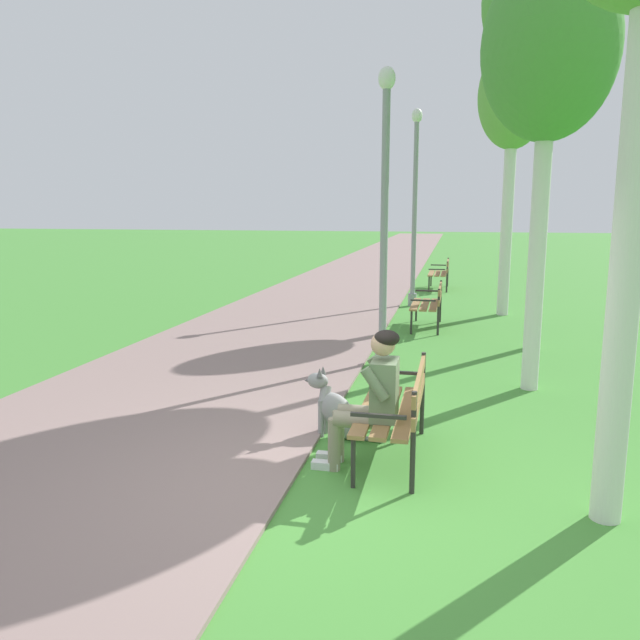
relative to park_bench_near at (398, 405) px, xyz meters
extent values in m
plane|color=#478E38|center=(-0.62, -0.83, -0.51)|extent=(120.00, 120.00, 0.00)
cube|color=gray|center=(-2.78, 23.17, -0.49)|extent=(3.96, 60.00, 0.04)
cube|color=olive|center=(-0.27, 0.00, -0.06)|extent=(0.14, 1.50, 0.04)
cube|color=olive|center=(-0.10, 0.00, -0.06)|extent=(0.14, 1.50, 0.04)
cube|color=olive|center=(0.08, 0.00, -0.06)|extent=(0.14, 1.50, 0.04)
cube|color=olive|center=(0.18, 0.00, 0.08)|extent=(0.04, 1.50, 0.11)
cube|color=olive|center=(0.18, 0.00, 0.26)|extent=(0.04, 1.50, 0.11)
cylinder|color=#2D2B28|center=(-0.30, 0.69, -0.29)|extent=(0.04, 0.04, 0.45)
cylinder|color=#2D2B28|center=(0.18, 0.69, -0.09)|extent=(0.04, 0.04, 0.85)
cube|color=#2D2B28|center=(-0.10, 0.69, 0.12)|extent=(0.45, 0.04, 0.03)
cylinder|color=#2D2B28|center=(-0.30, -0.69, -0.29)|extent=(0.04, 0.04, 0.45)
cylinder|color=#2D2B28|center=(0.18, -0.69, -0.09)|extent=(0.04, 0.04, 0.85)
cube|color=#2D2B28|center=(-0.10, -0.69, 0.12)|extent=(0.45, 0.04, 0.03)
cube|color=olive|center=(-0.27, 6.55, -0.06)|extent=(0.14, 1.50, 0.04)
cube|color=olive|center=(-0.10, 6.55, -0.06)|extent=(0.14, 1.50, 0.04)
cube|color=olive|center=(0.08, 6.55, -0.06)|extent=(0.14, 1.50, 0.04)
cube|color=olive|center=(0.18, 6.55, 0.08)|extent=(0.04, 1.50, 0.11)
cube|color=olive|center=(0.18, 6.55, 0.26)|extent=(0.04, 1.50, 0.11)
cylinder|color=#2D2B28|center=(-0.30, 7.24, -0.29)|extent=(0.04, 0.04, 0.45)
cylinder|color=#2D2B28|center=(0.18, 7.24, -0.09)|extent=(0.04, 0.04, 0.85)
cube|color=#2D2B28|center=(-0.10, 7.24, 0.12)|extent=(0.45, 0.04, 0.03)
cylinder|color=#2D2B28|center=(-0.30, 5.86, -0.29)|extent=(0.04, 0.04, 0.45)
cylinder|color=#2D2B28|center=(0.18, 5.86, -0.09)|extent=(0.04, 0.04, 0.85)
cube|color=#2D2B28|center=(-0.10, 5.86, 0.12)|extent=(0.45, 0.04, 0.03)
cube|color=olive|center=(-0.22, 12.58, -0.06)|extent=(0.14, 1.50, 0.04)
cube|color=olive|center=(-0.05, 12.58, -0.06)|extent=(0.14, 1.50, 0.04)
cube|color=olive|center=(0.13, 12.58, -0.06)|extent=(0.14, 1.50, 0.04)
cube|color=olive|center=(0.23, 12.58, 0.08)|extent=(0.04, 1.50, 0.11)
cube|color=olive|center=(0.23, 12.58, 0.26)|extent=(0.04, 1.50, 0.11)
cylinder|color=#2D2B28|center=(-0.25, 13.27, -0.29)|extent=(0.04, 0.04, 0.45)
cylinder|color=#2D2B28|center=(0.23, 13.27, -0.09)|extent=(0.04, 0.04, 0.85)
cube|color=#2D2B28|center=(-0.05, 13.27, 0.12)|extent=(0.45, 0.04, 0.03)
cylinder|color=#2D2B28|center=(-0.25, 11.89, -0.29)|extent=(0.04, 0.04, 0.45)
cylinder|color=#2D2B28|center=(0.23, 11.89, -0.09)|extent=(0.04, 0.04, 0.85)
cube|color=#2D2B28|center=(-0.05, 11.89, 0.12)|extent=(0.45, 0.04, 0.03)
cylinder|color=gray|center=(-0.31, -0.18, -0.04)|extent=(0.42, 0.14, 0.14)
cylinder|color=gray|center=(-0.52, -0.18, -0.28)|extent=(0.11, 0.11, 0.47)
cube|color=silver|center=(-0.60, -0.18, -0.48)|extent=(0.24, 0.09, 0.07)
cylinder|color=gray|center=(-0.31, -0.38, -0.04)|extent=(0.42, 0.14, 0.14)
cylinder|color=gray|center=(-0.52, -0.38, -0.28)|extent=(0.11, 0.11, 0.47)
cube|color=silver|center=(-0.60, -0.38, -0.48)|extent=(0.24, 0.09, 0.07)
cube|color=#6B7F5B|center=(-0.10, -0.28, 0.22)|extent=(0.22, 0.36, 0.52)
cylinder|color=#6B7F5B|center=(-0.16, -0.08, 0.32)|extent=(0.25, 0.09, 0.30)
cylinder|color=#6B7F5B|center=(-0.16, -0.48, 0.32)|extent=(0.25, 0.09, 0.30)
sphere|color=tan|center=(-0.12, -0.28, 0.62)|extent=(0.21, 0.21, 0.21)
ellipsoid|color=black|center=(-0.09, -0.28, 0.67)|extent=(0.22, 0.23, 0.14)
ellipsoid|color=gray|center=(-0.52, 0.40, -0.35)|extent=(0.40, 0.34, 0.32)
ellipsoid|color=gray|center=(-0.66, 0.43, -0.23)|extent=(0.53, 0.30, 0.48)
ellipsoid|color=#595959|center=(-0.61, 0.42, -0.19)|extent=(0.38, 0.25, 0.27)
cylinder|color=gray|center=(-0.78, 0.51, -0.32)|extent=(0.06, 0.06, 0.38)
cylinder|color=gray|center=(-0.80, 0.39, -0.32)|extent=(0.06, 0.06, 0.38)
cylinder|color=gray|center=(-0.77, 0.45, -0.08)|extent=(0.14, 0.18, 0.19)
ellipsoid|color=gray|center=(-0.85, 0.46, 0.05)|extent=(0.24, 0.18, 0.16)
cone|color=#595959|center=(-0.95, 0.48, 0.04)|extent=(0.11, 0.11, 0.09)
cone|color=#595959|center=(-0.80, 0.50, 0.15)|extent=(0.06, 0.06, 0.09)
cone|color=#595959|center=(-0.82, 0.41, 0.15)|extent=(0.06, 0.06, 0.09)
cylinder|color=gray|center=(-0.32, 0.37, -0.49)|extent=(0.28, 0.09, 0.04)
cylinder|color=gray|center=(-0.56, 3.52, -0.36)|extent=(0.20, 0.20, 0.30)
cylinder|color=gray|center=(-0.56, 3.52, 1.44)|extent=(0.11, 0.11, 3.90)
ellipsoid|color=silver|center=(-0.56, 3.52, 3.51)|extent=(0.24, 0.24, 0.32)
cylinder|color=gray|center=(-0.52, 9.28, -0.36)|extent=(0.20, 0.20, 0.30)
cylinder|color=gray|center=(-0.52, 9.28, 1.59)|extent=(0.11, 0.11, 4.21)
ellipsoid|color=silver|center=(-0.52, 9.28, 3.82)|extent=(0.24, 0.24, 0.32)
cylinder|color=silver|center=(1.61, -0.81, 1.49)|extent=(0.22, 0.22, 4.00)
cylinder|color=silver|center=(1.43, 2.62, 1.22)|extent=(0.21, 0.21, 3.47)
ellipsoid|color=#4C933D|center=(1.43, 2.62, 3.59)|extent=(1.57, 1.71, 2.13)
cylinder|color=silver|center=(1.68, 5.06, 1.80)|extent=(0.18, 0.18, 4.62)
cylinder|color=silver|center=(1.48, 8.43, 1.44)|extent=(0.24, 0.24, 3.90)
ellipsoid|color=#66A847|center=(1.48, 8.43, 4.03)|extent=(1.43, 1.41, 2.14)
camera|label=1|loc=(0.46, -5.44, 1.74)|focal=35.02mm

